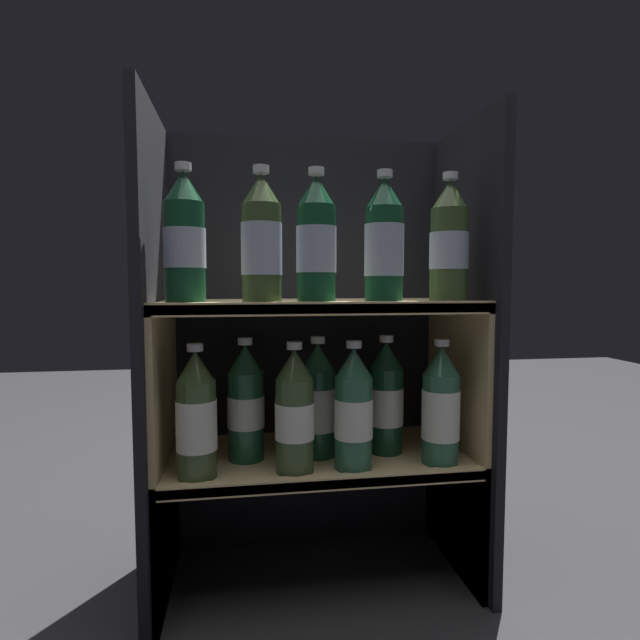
# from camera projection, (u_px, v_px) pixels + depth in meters

# --- Properties ---
(ground_plane) EXTENTS (6.00, 6.00, 0.00)m
(ground_plane) POSITION_uv_depth(u_px,v_px,m) (329.00, 624.00, 0.96)
(ground_plane) COLOR #2D2D30
(fridge_back_wall) EXTENTS (0.69, 0.02, 1.00)m
(fridge_back_wall) POSITION_uv_depth(u_px,v_px,m) (307.00, 344.00, 1.24)
(fridge_back_wall) COLOR black
(fridge_back_wall) RESTS_ON ground_plane
(fridge_side_left) EXTENTS (0.02, 0.36, 1.00)m
(fridge_side_left) POSITION_uv_depth(u_px,v_px,m) (155.00, 357.00, 1.02)
(fridge_side_left) COLOR black
(fridge_side_left) RESTS_ON ground_plane
(fridge_side_right) EXTENTS (0.02, 0.36, 1.00)m
(fridge_side_right) POSITION_uv_depth(u_px,v_px,m) (463.00, 351.00, 1.13)
(fridge_side_right) COLOR black
(fridge_side_right) RESTS_ON ground_plane
(shelf_lower) EXTENTS (0.65, 0.32, 0.29)m
(shelf_lower) POSITION_uv_depth(u_px,v_px,m) (317.00, 479.00, 1.08)
(shelf_lower) COLOR #DBBC84
(shelf_lower) RESTS_ON ground_plane
(shelf_upper) EXTENTS (0.65, 0.32, 0.62)m
(shelf_upper) POSITION_uv_depth(u_px,v_px,m) (317.00, 380.00, 1.07)
(shelf_upper) COLOR #DBBC84
(shelf_upper) RESTS_ON ground_plane
(bottle_upper_front_0) EXTENTS (0.08, 0.08, 0.26)m
(bottle_upper_front_0) POSITION_uv_depth(u_px,v_px,m) (185.00, 241.00, 0.92)
(bottle_upper_front_0) COLOR #144228
(bottle_upper_front_0) RESTS_ON shelf_upper
(bottle_upper_front_1) EXTENTS (0.08, 0.08, 0.26)m
(bottle_upper_front_1) POSITION_uv_depth(u_px,v_px,m) (262.00, 242.00, 0.94)
(bottle_upper_front_1) COLOR #384C28
(bottle_upper_front_1) RESTS_ON shelf_upper
(bottle_upper_front_2) EXTENTS (0.08, 0.08, 0.26)m
(bottle_upper_front_2) POSITION_uv_depth(u_px,v_px,m) (316.00, 243.00, 0.95)
(bottle_upper_front_2) COLOR #144228
(bottle_upper_front_2) RESTS_ON shelf_upper
(bottle_upper_front_3) EXTENTS (0.08, 0.08, 0.26)m
(bottle_upper_front_3) POSITION_uv_depth(u_px,v_px,m) (384.00, 244.00, 0.97)
(bottle_upper_front_3) COLOR #144228
(bottle_upper_front_3) RESTS_ON shelf_upper
(bottle_upper_front_4) EXTENTS (0.08, 0.08, 0.26)m
(bottle_upper_front_4) POSITION_uv_depth(u_px,v_px,m) (449.00, 244.00, 0.99)
(bottle_upper_front_4) COLOR #384C28
(bottle_upper_front_4) RESTS_ON shelf_upper
(bottle_lower_front_0) EXTENTS (0.08, 0.08, 0.26)m
(bottle_lower_front_0) POSITION_uv_depth(u_px,v_px,m) (196.00, 418.00, 0.94)
(bottle_lower_front_0) COLOR #384C28
(bottle_lower_front_0) RESTS_ON shelf_lower
(bottle_lower_front_1) EXTENTS (0.08, 0.08, 0.26)m
(bottle_lower_front_1) POSITION_uv_depth(u_px,v_px,m) (295.00, 413.00, 0.97)
(bottle_lower_front_1) COLOR #384C28
(bottle_lower_front_1) RESTS_ON shelf_lower
(bottle_lower_front_2) EXTENTS (0.08, 0.08, 0.26)m
(bottle_lower_front_2) POSITION_uv_depth(u_px,v_px,m) (354.00, 411.00, 0.99)
(bottle_lower_front_2) COLOR #285B42
(bottle_lower_front_2) RESTS_ON shelf_lower
(bottle_lower_front_3) EXTENTS (0.08, 0.08, 0.26)m
(bottle_lower_front_3) POSITION_uv_depth(u_px,v_px,m) (441.00, 408.00, 1.02)
(bottle_lower_front_3) COLOR #285B42
(bottle_lower_front_3) RESTS_ON shelf_lower
(bottle_lower_back_0) EXTENTS (0.08, 0.08, 0.26)m
(bottle_lower_back_0) POSITION_uv_depth(u_px,v_px,m) (246.00, 405.00, 1.04)
(bottle_lower_back_0) COLOR #1E5638
(bottle_lower_back_0) RESTS_ON shelf_lower
(bottle_lower_back_1) EXTENTS (0.08, 0.08, 0.26)m
(bottle_lower_back_1) POSITION_uv_depth(u_px,v_px,m) (318.00, 402.00, 1.06)
(bottle_lower_back_1) COLOR #1E5638
(bottle_lower_back_1) RESTS_ON shelf_lower
(bottle_lower_back_2) EXTENTS (0.08, 0.08, 0.26)m
(bottle_lower_back_2) POSITION_uv_depth(u_px,v_px,m) (386.00, 400.00, 1.09)
(bottle_lower_back_2) COLOR #144228
(bottle_lower_back_2) RESTS_ON shelf_lower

